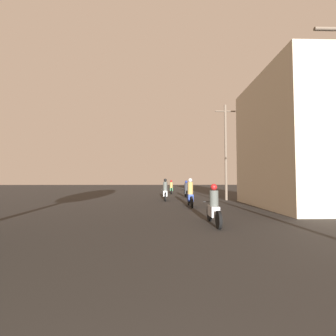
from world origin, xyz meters
TOP-DOWN VIEW (x-y plane):
  - motorcycle_silver at (1.92, 8.47)m, footprint 0.60×2.06m
  - motorcycle_blue at (1.73, 13.79)m, footprint 0.60×2.04m
  - motorcycle_white at (0.27, 17.50)m, footprint 0.60×2.01m
  - motorcycle_black at (2.18, 20.34)m, footprint 0.60×1.95m
  - motorcycle_green at (1.05, 25.13)m, footprint 0.60×2.00m
  - building_right_near at (7.85, 13.21)m, footprint 4.46×7.39m
  - utility_pole_far at (5.01, 17.62)m, footprint 1.60×0.20m

SIDE VIEW (x-z plane):
  - motorcycle_black at x=2.18m, z-range -0.15..1.35m
  - motorcycle_green at x=1.05m, z-range -0.15..1.36m
  - motorcycle_silver at x=1.92m, z-range -0.14..1.35m
  - motorcycle_white at x=0.27m, z-range -0.18..1.49m
  - motorcycle_blue at x=1.73m, z-range -0.17..1.52m
  - building_right_near at x=7.85m, z-range 0.00..7.69m
  - utility_pole_far at x=5.01m, z-range 0.16..7.65m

